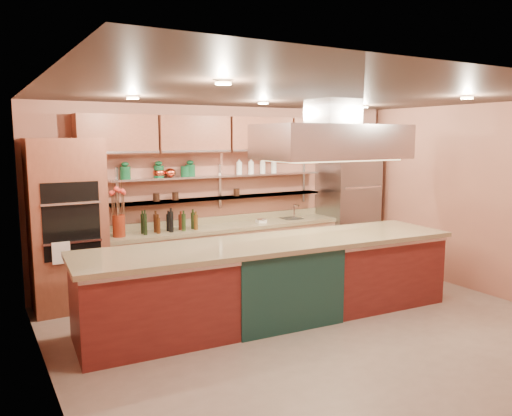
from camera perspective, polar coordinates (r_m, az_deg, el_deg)
floor at (r=6.36m, az=6.50°, el=-13.35°), size 6.00×5.00×0.02m
ceiling at (r=5.94m, az=6.94°, el=12.76°), size 6.00×5.00×0.02m
wall_back at (r=8.11m, az=-3.91°, el=1.64°), size 6.00×0.04×2.80m
wall_front at (r=4.30m, az=27.16°, el=-5.07°), size 6.00×0.04×2.80m
wall_left at (r=4.86m, az=-23.01°, el=-3.38°), size 0.04×5.00×2.80m
wall_right at (r=8.14m, az=23.89°, el=0.98°), size 0.04×5.00×2.80m
oven_stack at (r=7.10m, az=-20.74°, el=-1.84°), size 0.95×0.64×2.30m
refrigerator at (r=9.15m, az=10.45°, el=0.05°), size 0.95×0.72×2.10m
back_counter at (r=7.99m, az=-3.22°, el=-5.27°), size 3.84×0.64×0.93m
wall_shelf_lower at (r=7.98m, az=-3.82°, el=1.17°), size 3.60×0.26×0.03m
wall_shelf_upper at (r=7.95m, az=-3.84°, el=3.68°), size 3.60×0.26×0.03m
upper_cabinets at (r=7.90m, az=-3.40°, el=8.37°), size 4.60×0.36×0.55m
range_hood at (r=6.70m, az=8.71°, el=7.49°), size 2.00×1.00×0.45m
ceiling_downlights at (r=6.10m, az=5.78°, el=12.37°), size 4.00×2.80×0.02m
island at (r=6.44m, az=2.05°, el=-8.20°), size 4.90×1.38×1.01m
flower_vase at (r=7.22m, az=-15.41°, el=-1.98°), size 0.22×0.22×0.31m
oil_bottle_cluster at (r=7.44m, az=-9.81°, el=-1.58°), size 0.94×0.50×0.29m
kitchen_scale at (r=8.12m, az=0.60°, el=-1.38°), size 0.18×0.16×0.08m
bar_faucet at (r=8.57m, az=4.36°, el=-0.40°), size 0.04×0.04×0.23m
copper_kettle at (r=7.60m, az=-9.78°, el=4.00°), size 0.18×0.18×0.14m
green_canister at (r=7.68m, az=-8.11°, el=4.17°), size 0.17×0.17×0.16m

